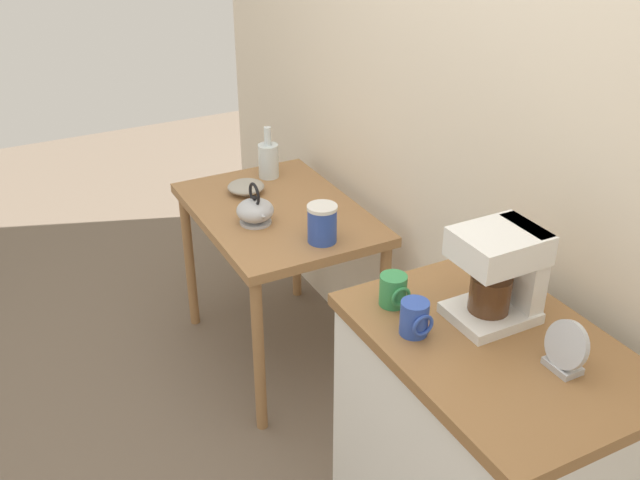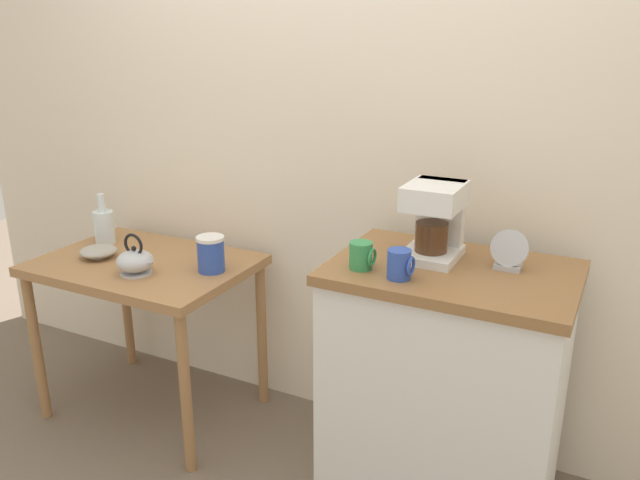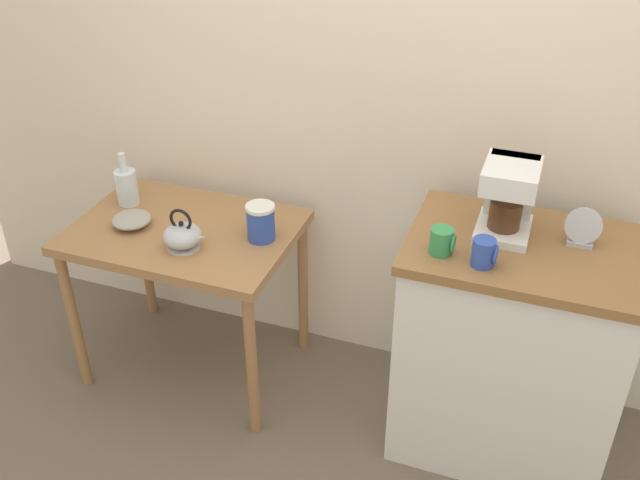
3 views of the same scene
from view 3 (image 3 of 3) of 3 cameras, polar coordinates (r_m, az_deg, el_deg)
ground_plane at (r=3.16m, az=3.06°, el=-12.30°), size 8.00×8.00×0.00m
back_wall at (r=2.72m, az=8.43°, el=14.52°), size 4.40×0.10×2.80m
wooden_table at (r=2.97m, az=-10.66°, el=-0.52°), size 0.89×0.63×0.72m
kitchen_counter at (r=2.76m, az=14.81°, el=-8.41°), size 0.80×0.56×0.92m
bowl_stoneware at (r=2.96m, az=-14.79°, el=1.57°), size 0.16×0.16×0.05m
teakettle at (r=2.76m, az=-10.86°, el=0.33°), size 0.18×0.15×0.17m
glass_carafe_vase at (r=3.11m, az=-15.15°, el=4.19°), size 0.09×0.09×0.23m
canister_enamel at (r=2.77m, az=-4.74°, el=1.43°), size 0.11×0.11×0.15m
coffee_maker at (r=2.50m, az=14.81°, el=3.57°), size 0.18×0.22×0.26m
mug_tall_green at (r=2.37m, az=9.70°, el=-0.10°), size 0.08×0.08×0.09m
mug_blue at (r=2.34m, az=12.94°, el=-0.99°), size 0.08×0.07×0.09m
table_clock at (r=2.53m, az=20.19°, el=0.81°), size 0.12×0.06×0.13m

